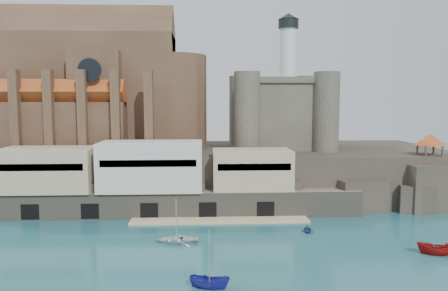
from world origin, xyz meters
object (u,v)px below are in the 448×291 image
church (94,92)px  pavilion (430,141)px  castle_keep (280,110)px  boat_2 (209,288)px

church → pavilion: 68.65m
pavilion → castle_keep: bearing=149.8°
castle_keep → boat_2: 55.12m
church → castle_keep: (40.21, -0.78, -3.81)m
pavilion → boat_2: 55.79m
church → boat_2: size_ratio=10.29×
church → boat_2: church is taller
church → pavilion: church is taller
church → castle_keep: size_ratio=1.60×
pavilion → church: bearing=166.5°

